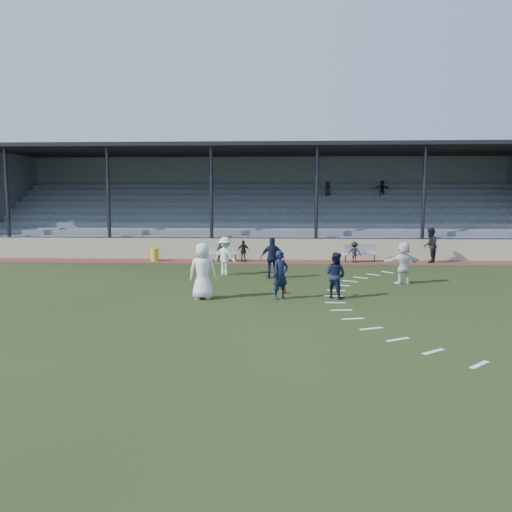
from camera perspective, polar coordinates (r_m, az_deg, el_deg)
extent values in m
plane|color=#243214|center=(17.34, -0.39, -5.27)|extent=(90.00, 90.00, 0.00)
cube|color=brown|center=(27.68, 0.79, -0.65)|extent=(34.00, 2.00, 0.02)
cube|color=beige|center=(28.65, 0.86, 0.79)|extent=(34.00, 0.18, 1.20)
cube|color=beige|center=(27.76, -4.11, 0.27)|extent=(2.04, 0.71, 0.06)
cube|color=beige|center=(27.95, -4.06, 0.83)|extent=(1.98, 0.38, 0.54)
cylinder|color=#292A2F|center=(27.76, -5.86, -0.23)|extent=(0.06, 0.06, 0.40)
cylinder|color=#292A2F|center=(27.83, -2.35, -0.18)|extent=(0.06, 0.06, 0.40)
cube|color=beige|center=(28.04, 11.81, 0.20)|extent=(2.04, 0.88, 0.06)
cube|color=beige|center=(28.23, 11.75, 0.76)|extent=(1.95, 0.55, 0.54)
cylinder|color=#292A2F|center=(27.74, 10.18, -0.31)|extent=(0.06, 0.06, 0.40)
cylinder|color=#292A2F|center=(28.41, 13.37, -0.22)|extent=(0.06, 0.06, 0.40)
cylinder|color=yellow|center=(28.47, -11.50, 0.17)|extent=(0.45, 0.45, 0.72)
sphere|color=#BF510B|center=(18.83, 3.19, -3.96)|extent=(0.22, 0.22, 0.22)
imported|color=white|center=(17.77, -6.09, -1.71)|extent=(0.99, 0.65, 2.01)
imported|color=#131834|center=(17.69, 2.82, -2.18)|extent=(0.75, 0.71, 1.73)
imported|color=#131834|center=(18.10, 9.06, -2.17)|extent=(1.02, 0.99, 1.66)
imported|color=white|center=(23.12, -3.54, 0.00)|extent=(1.31, 1.12, 1.76)
imported|color=#131834|center=(22.11, 1.90, -0.21)|extent=(1.11, 0.56, 1.83)
imported|color=white|center=(21.66, 16.48, -0.75)|extent=(1.71, 0.94, 1.75)
imported|color=black|center=(28.79, 19.28, 1.17)|extent=(1.04, 1.14, 1.89)
imported|color=black|center=(27.67, -4.12, 0.43)|extent=(0.39, 0.27, 1.04)
imported|color=black|center=(27.55, -1.43, 0.58)|extent=(0.70, 0.30, 1.20)
imported|color=black|center=(27.78, 11.19, 0.45)|extent=(0.81, 0.57, 1.14)
cube|color=gray|center=(29.20, 0.90, 0.91)|extent=(34.00, 0.80, 1.20)
cube|color=gray|center=(29.24, 0.90, 2.20)|extent=(33.00, 0.28, 0.10)
cube|color=gray|center=(29.98, 0.95, 1.45)|extent=(34.00, 0.80, 1.60)
cube|color=gray|center=(30.01, 0.95, 3.08)|extent=(33.00, 0.28, 0.10)
cube|color=gray|center=(30.75, 0.99, 1.96)|extent=(34.00, 0.80, 2.00)
cube|color=gray|center=(30.78, 1.00, 3.93)|extent=(33.00, 0.28, 0.10)
cube|color=gray|center=(31.53, 1.04, 2.45)|extent=(34.00, 0.80, 2.40)
cube|color=gray|center=(31.56, 1.05, 4.73)|extent=(33.00, 0.28, 0.10)
cube|color=gray|center=(32.32, 1.08, 2.91)|extent=(34.00, 0.80, 2.80)
cube|color=gray|center=(32.35, 1.09, 5.49)|extent=(33.00, 0.28, 0.10)
cube|color=gray|center=(33.10, 1.12, 3.36)|extent=(34.00, 0.80, 3.20)
cube|color=gray|center=(33.14, 1.13, 6.22)|extent=(33.00, 0.28, 0.10)
cube|color=gray|center=(33.89, 1.16, 3.78)|extent=(34.00, 0.80, 3.60)
cube|color=gray|center=(33.94, 1.17, 6.91)|extent=(33.00, 0.28, 0.10)
cube|color=gray|center=(34.68, 1.20, 4.18)|extent=(34.00, 0.80, 4.00)
cube|color=gray|center=(34.74, 1.21, 7.57)|extent=(33.00, 0.28, 0.10)
cube|color=gray|center=(35.47, 1.23, 4.57)|extent=(34.00, 0.80, 4.40)
cube|color=gray|center=(35.54, 1.25, 8.20)|extent=(33.00, 0.28, 0.10)
cube|color=gray|center=(36.04, 1.26, 6.19)|extent=(34.00, 0.40, 6.40)
cube|color=gray|center=(36.98, -26.13, 5.51)|extent=(0.30, 7.80, 6.40)
cube|color=black|center=(32.26, 1.10, 11.98)|extent=(34.60, 9.00, 0.22)
cylinder|color=#292A2F|center=(32.71, -26.53, 5.48)|extent=(0.20, 0.20, 6.50)
cylinder|color=#292A2F|center=(30.25, -16.52, 5.86)|extent=(0.20, 0.20, 6.50)
cylinder|color=#292A2F|center=(28.85, -5.12, 6.08)|extent=(0.20, 0.20, 6.50)
cylinder|color=#292A2F|center=(28.65, 6.92, 6.05)|extent=(0.20, 0.20, 6.50)
cylinder|color=#292A2F|center=(29.70, 18.60, 5.77)|extent=(0.20, 0.20, 6.50)
cylinder|color=#292A2F|center=(28.59, 0.86, 2.09)|extent=(34.00, 0.05, 0.05)
imported|color=black|center=(34.02, 8.19, 7.61)|extent=(0.58, 0.49, 1.01)
imported|color=black|center=(34.54, 14.21, 7.49)|extent=(1.02, 0.46, 1.06)
cube|color=white|center=(24.76, 14.81, -1.80)|extent=(0.54, 0.61, 0.01)
cube|color=white|center=(23.84, 13.26, -2.08)|extent=(0.59, 0.56, 0.01)
cube|color=white|center=(22.86, 11.88, -2.43)|extent=(0.64, 0.51, 0.01)
cube|color=white|center=(21.82, 10.70, -2.84)|extent=(0.67, 0.44, 0.01)
cube|color=white|center=(20.75, 9.78, -3.32)|extent=(0.70, 0.37, 0.01)
cube|color=white|center=(19.65, 9.15, -3.89)|extent=(0.71, 0.29, 0.01)
cube|color=white|center=(18.54, 8.88, -4.53)|extent=(0.71, 0.21, 0.01)
cube|color=white|center=(17.42, 9.05, -5.28)|extent=(0.70, 0.12, 0.01)
cube|color=white|center=(16.33, 9.73, -6.12)|extent=(0.71, 0.21, 0.01)
cube|color=white|center=(15.28, 11.04, -7.06)|extent=(0.71, 0.29, 0.01)
cube|color=white|center=(14.30, 13.07, -8.08)|extent=(0.70, 0.37, 0.01)
cube|color=white|center=(13.42, 15.92, -9.16)|extent=(0.67, 0.44, 0.01)
cube|color=white|center=(12.68, 19.63, -10.25)|extent=(0.64, 0.51, 0.01)
cube|color=white|center=(12.12, 24.19, -11.26)|extent=(0.59, 0.56, 0.01)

